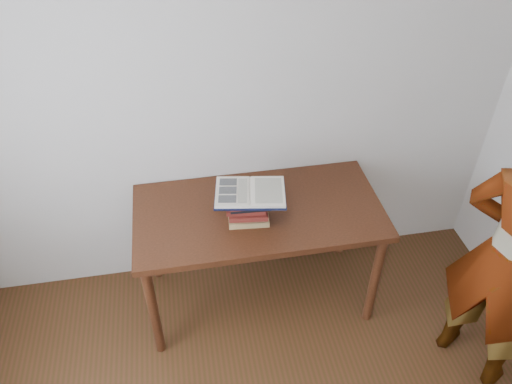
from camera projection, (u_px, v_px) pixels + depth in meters
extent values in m
cube|color=beige|center=(227.00, 102.00, 2.86)|extent=(3.50, 0.04, 2.60)
cube|color=#4C2213|center=(259.00, 212.00, 2.94)|extent=(1.46, 0.73, 0.04)
cylinder|color=#4C2213|center=(154.00, 311.00, 2.87)|extent=(0.06, 0.06, 0.74)
cylinder|color=#4C2213|center=(375.00, 280.00, 3.05)|extent=(0.06, 0.06, 0.74)
cylinder|color=#4C2213|center=(152.00, 237.00, 3.33)|extent=(0.06, 0.06, 0.74)
cylinder|color=#4C2213|center=(344.00, 214.00, 3.51)|extent=(0.06, 0.06, 0.74)
cube|color=tan|center=(248.00, 217.00, 2.84)|extent=(0.24, 0.17, 0.04)
cube|color=maroon|center=(245.00, 211.00, 2.84)|extent=(0.19, 0.15, 0.03)
cube|color=maroon|center=(248.00, 209.00, 2.80)|extent=(0.24, 0.20, 0.03)
cube|color=maroon|center=(246.00, 205.00, 2.79)|extent=(0.23, 0.18, 0.03)
cube|color=black|center=(249.00, 201.00, 2.77)|extent=(0.23, 0.18, 0.03)
cube|color=maroon|center=(249.00, 198.00, 2.74)|extent=(0.24, 0.18, 0.03)
cube|color=black|center=(250.00, 194.00, 2.74)|extent=(0.43, 0.33, 0.01)
cube|color=beige|center=(233.00, 192.00, 2.73)|extent=(0.22, 0.28, 0.02)
cube|color=beige|center=(268.00, 192.00, 2.73)|extent=(0.22, 0.28, 0.02)
cylinder|color=beige|center=(250.00, 192.00, 2.73)|extent=(0.06, 0.25, 0.01)
cube|color=black|center=(228.00, 182.00, 2.78)|extent=(0.10, 0.08, 0.00)
cube|color=black|center=(228.00, 190.00, 2.72)|extent=(0.10, 0.08, 0.00)
cube|color=black|center=(227.00, 199.00, 2.66)|extent=(0.10, 0.08, 0.00)
cube|color=beige|center=(243.00, 190.00, 2.72)|extent=(0.08, 0.21, 0.00)
cube|color=beige|center=(268.00, 190.00, 2.72)|extent=(0.18, 0.24, 0.00)
imported|color=tan|center=(511.00, 262.00, 2.52)|extent=(0.66, 0.74, 1.69)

